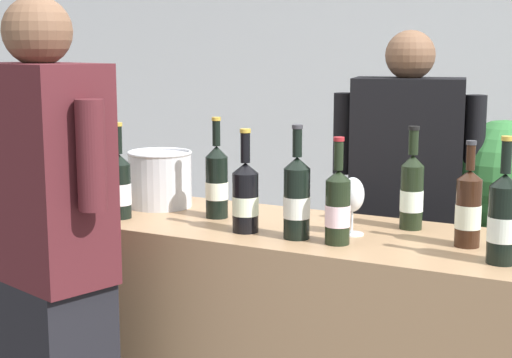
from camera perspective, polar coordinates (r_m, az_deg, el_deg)
wall_back at (r=4.98m, az=15.17°, el=7.23°), size 8.00×0.10×2.80m
wine_bottle_0 at (r=2.37m, az=15.38°, el=-2.11°), size 0.08×0.08×0.32m
wine_bottle_1 at (r=2.38m, az=3.02°, el=-1.38°), size 0.08×0.08×0.35m
wine_bottle_2 at (r=2.33m, az=6.04°, el=-2.02°), size 0.08×0.08×0.32m
wine_bottle_3 at (r=2.71m, az=-10.03°, el=-0.51°), size 0.08×0.08×0.33m
wine_bottle_4 at (r=2.68m, az=-2.91°, el=-0.19°), size 0.08×0.08×0.35m
wine_bottle_5 at (r=2.21m, az=17.74°, el=-2.79°), size 0.08×0.08×0.35m
wine_bottle_6 at (r=2.47m, az=-0.79°, el=-1.30°), size 0.09×0.09×0.33m
wine_bottle_7 at (r=2.56m, az=11.41°, el=-0.88°), size 0.08×0.08×0.34m
wine_glass at (r=2.45m, az=7.12°, el=-1.32°), size 0.08×0.08×0.18m
ice_bucket at (r=2.88m, az=-7.08°, el=0.03°), size 0.24×0.24×0.21m
person_server at (r=3.15m, az=10.84°, el=-4.88°), size 0.57×0.33×1.65m
person_guest at (r=2.45m, az=-14.96°, el=-8.20°), size 0.55×0.35×1.73m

